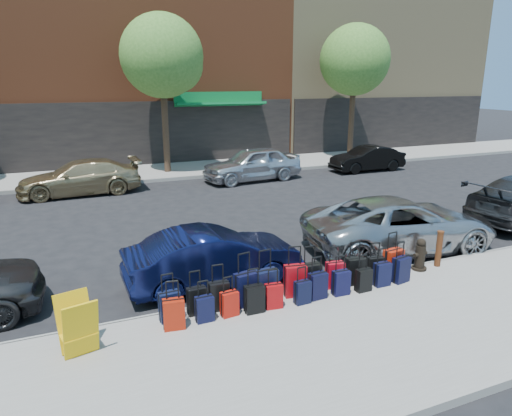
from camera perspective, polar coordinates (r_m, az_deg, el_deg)
name	(u,v)px	position (r m, az deg, el deg)	size (l,w,h in m)	color
ground	(219,233)	(13.76, -4.66, -3.18)	(120.00, 120.00, 0.00)	black
sidewalk_near	(336,341)	(8.35, 9.97, -16.05)	(60.00, 4.00, 0.15)	gray
sidewalk_far	(156,172)	(23.17, -12.43, 4.44)	(60.00, 4.00, 0.15)	gray
curb_near	(285,293)	(9.88, 3.60, -10.53)	(60.00, 0.08, 0.15)	gray
curb_far	(164,180)	(21.23, -11.42, 3.49)	(60.00, 0.08, 0.15)	gray
building_right	(348,16)	(36.66, 11.43, 22.48)	(15.00, 12.12, 18.00)	#97835C
tree_center	(165,58)	(22.42, -11.32, 17.86)	(3.80, 3.80, 7.27)	black
tree_right	(357,62)	(26.64, 12.50, 17.40)	(3.80, 3.80, 7.27)	black
suitcase_front_0	(170,306)	(8.70, -10.75, -11.97)	(0.39, 0.23, 0.91)	black
suitcase_front_1	(197,301)	(8.86, -7.43, -11.40)	(0.37, 0.22, 0.86)	black
suitcase_front_2	(219,296)	(8.95, -4.65, -10.89)	(0.39, 0.23, 0.92)	black
suitcase_front_3	(246,289)	(9.08, -1.26, -10.08)	(0.48, 0.31, 1.07)	black
suitcase_front_4	(267,286)	(9.22, 1.32, -9.67)	(0.47, 0.28, 1.08)	black
suitcase_front_5	(295,281)	(9.48, 4.90, -9.03)	(0.48, 0.32, 1.06)	maroon
suitcase_front_6	(311,278)	(9.66, 6.84, -8.69)	(0.42, 0.24, 1.01)	black
suitcase_front_7	(335,275)	(9.97, 9.83, -8.21)	(0.40, 0.25, 0.91)	#A10A18
suitcase_front_8	(355,271)	(10.19, 12.29, -7.70)	(0.42, 0.26, 0.96)	black
suitcase_front_9	(375,268)	(10.53, 14.66, -7.28)	(0.38, 0.24, 0.85)	black
suitcase_front_10	(393,263)	(10.73, 16.74, -6.65)	(0.46, 0.29, 1.05)	#B01F0B
suitcase_back_0	(174,314)	(8.44, -10.23, -12.91)	(0.40, 0.26, 0.90)	#9A1B09
suitcase_back_1	(205,309)	(8.60, -6.45, -12.42)	(0.34, 0.20, 0.79)	black
suitcase_back_2	(229,304)	(8.75, -3.34, -11.86)	(0.34, 0.23, 0.78)	#A7150A
suitcase_back_3	(254,299)	(8.84, -0.21, -11.30)	(0.37, 0.22, 0.87)	black
suitcase_back_4	(274,296)	(9.02, 2.22, -10.93)	(0.35, 0.22, 0.79)	#97090C
suitcase_back_5	(302,292)	(9.22, 5.83, -10.42)	(0.33, 0.20, 0.76)	black
suitcase_back_6	(318,286)	(9.44, 7.70, -9.59)	(0.39, 0.24, 0.88)	black
suitcase_back_7	(341,283)	(9.68, 10.57, -9.15)	(0.35, 0.21, 0.84)	black
suitcase_back_8	(363,280)	(9.93, 13.29, -8.75)	(0.34, 0.20, 0.79)	black
suitcase_back_9	(382,274)	(10.28, 15.48, -7.97)	(0.35, 0.21, 0.84)	black
suitcase_back_10	(401,270)	(10.57, 17.67, -7.34)	(0.42, 0.29, 0.91)	black
fire_hydrant	(420,255)	(11.35, 19.84, -5.57)	(0.39, 0.34, 0.77)	black
bollard	(439,248)	(11.68, 21.90, -4.68)	(0.16, 0.16, 0.87)	#38190C
display_rack	(78,326)	(8.07, -21.39, -13.58)	(0.67, 0.71, 0.98)	#E6B00C
car_near_1	(214,257)	(10.21, -5.29, -6.17)	(1.37, 3.91, 1.29)	#0D133B
car_near_2	(400,224)	(12.82, 17.52, -1.95)	(2.37, 5.15, 1.43)	#B0B1B7
car_far_1	(80,177)	(19.63, -21.16, 3.58)	(1.92, 4.73, 1.37)	tan
car_far_2	(252,164)	(20.86, -0.49, 5.54)	(1.82, 4.53, 1.54)	silver
car_far_3	(367,159)	(23.85, 13.72, 6.02)	(1.33, 3.81, 1.26)	black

